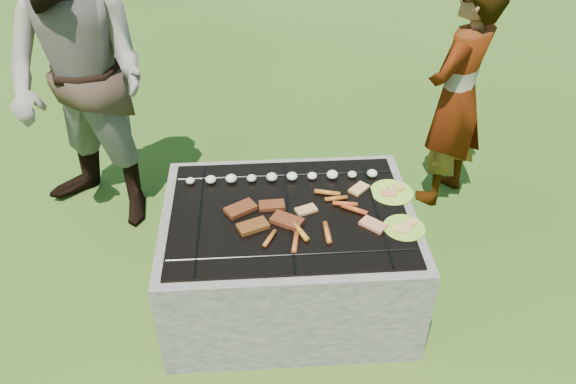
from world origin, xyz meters
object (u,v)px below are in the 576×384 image
fire_pit (289,258)px  cook (457,97)px  plate_near (404,228)px  bystander (80,82)px  plate_far (392,193)px

fire_pit → cook: bearing=38.2°
plate_near → bystander: bearing=150.0°
cook → plate_far: bearing=10.4°
plate_near → cook: bearing=61.7°
fire_pit → bystander: bystander is taller
plate_far → plate_near: plate_far is taller
fire_pit → cook: 1.51m
plate_near → cook: cook is taller
plate_far → cook: size_ratio=0.18×
fire_pit → cook: (1.13, 0.89, 0.48)m
fire_pit → bystander: size_ratio=0.67×
plate_far → bystander: bystander is taller
plate_near → cook: (0.57, 1.05, 0.15)m
fire_pit → plate_near: plate_near is taller
cook → bystander: bearing=-41.5°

